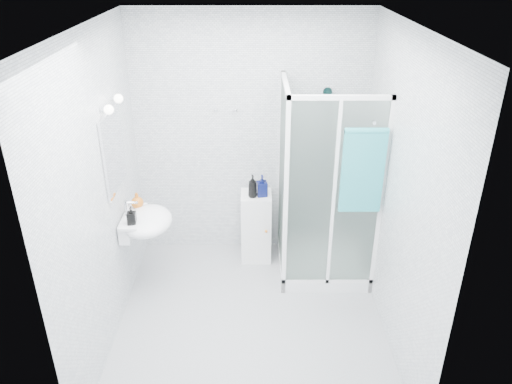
{
  "coord_description": "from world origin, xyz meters",
  "views": [
    {
      "loc": [
        0.03,
        -3.58,
        3.11
      ],
      "look_at": [
        0.05,
        0.35,
        1.15
      ],
      "focal_mm": 35.0,
      "sensor_mm": 36.0,
      "label": 1
    }
  ],
  "objects_px": {
    "soap_dispenser_orange": "(137,200)",
    "hand_towel": "(363,169)",
    "shampoo_bottle_b": "(262,186)",
    "soap_dispenser_black": "(131,215)",
    "wall_basin": "(145,221)",
    "shower_enclosure": "(317,235)",
    "shampoo_bottle_a": "(253,186)",
    "storage_cabinet": "(256,226)"
  },
  "relations": [
    {
      "from": "wall_basin",
      "to": "storage_cabinet",
      "type": "height_order",
      "value": "wall_basin"
    },
    {
      "from": "soap_dispenser_orange",
      "to": "soap_dispenser_black",
      "type": "distance_m",
      "value": 0.31
    },
    {
      "from": "shower_enclosure",
      "to": "soap_dispenser_orange",
      "type": "relative_size",
      "value": 13.24
    },
    {
      "from": "shampoo_bottle_b",
      "to": "soap_dispenser_black",
      "type": "relative_size",
      "value": 1.36
    },
    {
      "from": "shampoo_bottle_a",
      "to": "shower_enclosure",
      "type": "bearing_deg",
      "value": -19.58
    },
    {
      "from": "shampoo_bottle_b",
      "to": "soap_dispenser_black",
      "type": "distance_m",
      "value": 1.38
    },
    {
      "from": "wall_basin",
      "to": "hand_towel",
      "type": "bearing_deg",
      "value": -2.48
    },
    {
      "from": "wall_basin",
      "to": "soap_dispenser_orange",
      "type": "bearing_deg",
      "value": 119.69
    },
    {
      "from": "storage_cabinet",
      "to": "soap_dispenser_orange",
      "type": "distance_m",
      "value": 1.33
    },
    {
      "from": "wall_basin",
      "to": "hand_towel",
      "type": "xyz_separation_m",
      "value": [
        1.96,
        -0.09,
        0.57
      ]
    },
    {
      "from": "shower_enclosure",
      "to": "shampoo_bottle_b",
      "type": "height_order",
      "value": "shower_enclosure"
    },
    {
      "from": "soap_dispenser_black",
      "to": "wall_basin",
      "type": "bearing_deg",
      "value": 64.93
    },
    {
      "from": "shower_enclosure",
      "to": "hand_towel",
      "type": "xyz_separation_m",
      "value": [
        0.31,
        -0.4,
        0.92
      ]
    },
    {
      "from": "soap_dispenser_black",
      "to": "soap_dispenser_orange",
      "type": "bearing_deg",
      "value": 92.87
    },
    {
      "from": "soap_dispenser_orange",
      "to": "hand_towel",
      "type": "bearing_deg",
      "value": -6.65
    },
    {
      "from": "soap_dispenser_black",
      "to": "shampoo_bottle_b",
      "type": "bearing_deg",
      "value": 31.99
    },
    {
      "from": "wall_basin",
      "to": "shampoo_bottle_b",
      "type": "height_order",
      "value": "wall_basin"
    },
    {
      "from": "shampoo_bottle_a",
      "to": "hand_towel",
      "type": "bearing_deg",
      "value": -33.45
    },
    {
      "from": "shampoo_bottle_a",
      "to": "soap_dispenser_black",
      "type": "bearing_deg",
      "value": -146.86
    },
    {
      "from": "shampoo_bottle_b",
      "to": "soap_dispenser_orange",
      "type": "xyz_separation_m",
      "value": [
        -1.19,
        -0.42,
        0.05
      ]
    },
    {
      "from": "storage_cabinet",
      "to": "shampoo_bottle_b",
      "type": "relative_size",
      "value": 3.38
    },
    {
      "from": "soap_dispenser_black",
      "to": "shower_enclosure",
      "type": "bearing_deg",
      "value": 15.24
    },
    {
      "from": "wall_basin",
      "to": "storage_cabinet",
      "type": "distance_m",
      "value": 1.27
    },
    {
      "from": "hand_towel",
      "to": "soap_dispenser_black",
      "type": "bearing_deg",
      "value": -178.04
    },
    {
      "from": "storage_cabinet",
      "to": "hand_towel",
      "type": "height_order",
      "value": "hand_towel"
    },
    {
      "from": "wall_basin",
      "to": "hand_towel",
      "type": "distance_m",
      "value": 2.04
    },
    {
      "from": "hand_towel",
      "to": "shampoo_bottle_b",
      "type": "height_order",
      "value": "hand_towel"
    },
    {
      "from": "shampoo_bottle_a",
      "to": "soap_dispenser_black",
      "type": "relative_size",
      "value": 1.45
    },
    {
      "from": "shower_enclosure",
      "to": "soap_dispenser_orange",
      "type": "height_order",
      "value": "shower_enclosure"
    },
    {
      "from": "wall_basin",
      "to": "soap_dispenser_orange",
      "type": "relative_size",
      "value": 3.71
    },
    {
      "from": "shower_enclosure",
      "to": "hand_towel",
      "type": "relative_size",
      "value": 2.55
    },
    {
      "from": "storage_cabinet",
      "to": "shampoo_bottle_b",
      "type": "xyz_separation_m",
      "value": [
        0.06,
        -0.02,
        0.5
      ]
    },
    {
      "from": "shampoo_bottle_a",
      "to": "soap_dispenser_orange",
      "type": "relative_size",
      "value": 1.61
    },
    {
      "from": "shower_enclosure",
      "to": "soap_dispenser_black",
      "type": "xyz_separation_m",
      "value": [
        -1.73,
        -0.47,
        0.5
      ]
    },
    {
      "from": "wall_basin",
      "to": "soap_dispenser_black",
      "type": "xyz_separation_m",
      "value": [
        -0.07,
        -0.15,
        0.15
      ]
    },
    {
      "from": "hand_towel",
      "to": "storage_cabinet",
      "type": "bearing_deg",
      "value": 143.25
    },
    {
      "from": "hand_towel",
      "to": "soap_dispenser_black",
      "type": "height_order",
      "value": "hand_towel"
    },
    {
      "from": "shampoo_bottle_a",
      "to": "soap_dispenser_black",
      "type": "distance_m",
      "value": 1.29
    },
    {
      "from": "wall_basin",
      "to": "soap_dispenser_black",
      "type": "distance_m",
      "value": 0.23
    },
    {
      "from": "storage_cabinet",
      "to": "wall_basin",
      "type": "bearing_deg",
      "value": -149.73
    },
    {
      "from": "shower_enclosure",
      "to": "shampoo_bottle_a",
      "type": "height_order",
      "value": "shower_enclosure"
    },
    {
      "from": "shower_enclosure",
      "to": "storage_cabinet",
      "type": "xyz_separation_m",
      "value": [
        -0.61,
        0.29,
        -0.06
      ]
    }
  ]
}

